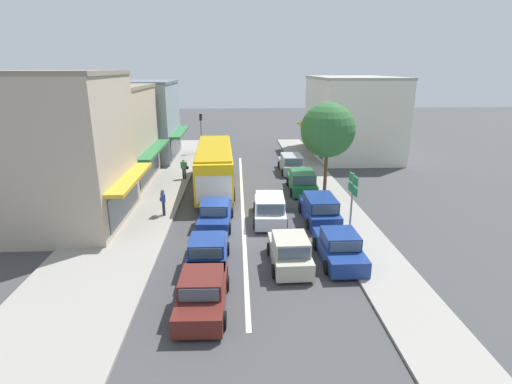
{
  "coord_description": "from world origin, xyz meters",
  "views": [
    {
      "loc": [
        -0.33,
        -21.71,
        8.77
      ],
      "look_at": [
        0.86,
        2.51,
        1.2
      ],
      "focal_mm": 28.0,
      "sensor_mm": 36.0,
      "label": 1
    }
  ],
  "objects_px": {
    "wagon_adjacent_lane_trail": "(270,209)",
    "pedestrian_browsing_midblock": "(184,168)",
    "parked_wagon_kerb_rear": "(291,164)",
    "sedan_queue_far_back": "(208,254)",
    "street_tree_right": "(328,130)",
    "sedan_behind_bus_near": "(215,215)",
    "sedan_adjacent_lane_lead": "(202,293)",
    "pedestrian_with_handbag_near": "(163,201)",
    "parked_sedan_kerb_front": "(339,248)",
    "parked_wagon_kerb_second": "(319,209)",
    "city_bus": "(215,164)",
    "traffic_light_downstreet": "(201,127)",
    "directional_road_sign": "(353,190)",
    "hatchback_queue_gap_filler": "(290,252)",
    "parked_wagon_kerb_third": "(302,182)"
  },
  "relations": [
    {
      "from": "hatchback_queue_gap_filler",
      "to": "directional_road_sign",
      "type": "height_order",
      "value": "directional_road_sign"
    },
    {
      "from": "parked_wagon_kerb_second",
      "to": "parked_wagon_kerb_rear",
      "type": "bearing_deg",
      "value": 90.63
    },
    {
      "from": "wagon_adjacent_lane_trail",
      "to": "parked_wagon_kerb_rear",
      "type": "distance_m",
      "value": 11.83
    },
    {
      "from": "city_bus",
      "to": "wagon_adjacent_lane_trail",
      "type": "relative_size",
      "value": 2.39
    },
    {
      "from": "parked_wagon_kerb_third",
      "to": "traffic_light_downstreet",
      "type": "xyz_separation_m",
      "value": [
        -8.48,
        14.07,
        2.11
      ]
    },
    {
      "from": "directional_road_sign",
      "to": "sedan_queue_far_back",
      "type": "bearing_deg",
      "value": -158.25
    },
    {
      "from": "city_bus",
      "to": "sedan_behind_bus_near",
      "type": "relative_size",
      "value": 2.56
    },
    {
      "from": "sedan_adjacent_lane_lead",
      "to": "parked_sedan_kerb_front",
      "type": "xyz_separation_m",
      "value": [
        6.14,
        3.65,
        0.0
      ]
    },
    {
      "from": "sedan_queue_far_back",
      "to": "street_tree_right",
      "type": "relative_size",
      "value": 0.64
    },
    {
      "from": "hatchback_queue_gap_filler",
      "to": "wagon_adjacent_lane_trail",
      "type": "xyz_separation_m",
      "value": [
        -0.45,
        5.81,
        0.04
      ]
    },
    {
      "from": "sedan_adjacent_lane_lead",
      "to": "pedestrian_with_handbag_near",
      "type": "bearing_deg",
      "value": 107.65
    },
    {
      "from": "hatchback_queue_gap_filler",
      "to": "street_tree_right",
      "type": "bearing_deg",
      "value": 69.85
    },
    {
      "from": "parked_wagon_kerb_rear",
      "to": "traffic_light_downstreet",
      "type": "distance_m",
      "value": 12.07
    },
    {
      "from": "directional_road_sign",
      "to": "sedan_behind_bus_near",
      "type": "bearing_deg",
      "value": 163.35
    },
    {
      "from": "parked_sedan_kerb_front",
      "to": "directional_road_sign",
      "type": "height_order",
      "value": "directional_road_sign"
    },
    {
      "from": "wagon_adjacent_lane_trail",
      "to": "pedestrian_browsing_midblock",
      "type": "distance_m",
      "value": 11.1
    },
    {
      "from": "city_bus",
      "to": "directional_road_sign",
      "type": "xyz_separation_m",
      "value": [
        7.66,
        -9.56,
        0.82
      ]
    },
    {
      "from": "hatchback_queue_gap_filler",
      "to": "sedan_queue_far_back",
      "type": "distance_m",
      "value": 3.75
    },
    {
      "from": "sedan_behind_bus_near",
      "to": "pedestrian_with_handbag_near",
      "type": "xyz_separation_m",
      "value": [
        -3.22,
        1.48,
        0.4
      ]
    },
    {
      "from": "wagon_adjacent_lane_trail",
      "to": "parked_wagon_kerb_rear",
      "type": "height_order",
      "value": "same"
    },
    {
      "from": "parked_sedan_kerb_front",
      "to": "wagon_adjacent_lane_trail",
      "type": "bearing_deg",
      "value": 118.0
    },
    {
      "from": "parked_sedan_kerb_front",
      "to": "parked_wagon_kerb_second",
      "type": "distance_m",
      "value": 5.17
    },
    {
      "from": "sedan_behind_bus_near",
      "to": "parked_sedan_kerb_front",
      "type": "distance_m",
      "value": 7.68
    },
    {
      "from": "street_tree_right",
      "to": "parked_wagon_kerb_rear",
      "type": "bearing_deg",
      "value": 103.42
    },
    {
      "from": "wagon_adjacent_lane_trail",
      "to": "street_tree_right",
      "type": "relative_size",
      "value": 0.7
    },
    {
      "from": "wagon_adjacent_lane_trail",
      "to": "traffic_light_downstreet",
      "type": "bearing_deg",
      "value": 105.82
    },
    {
      "from": "sedan_behind_bus_near",
      "to": "sedan_adjacent_lane_lead",
      "type": "bearing_deg",
      "value": -90.59
    },
    {
      "from": "traffic_light_downstreet",
      "to": "sedan_queue_far_back",
      "type": "bearing_deg",
      "value": -84.81
    },
    {
      "from": "pedestrian_browsing_midblock",
      "to": "city_bus",
      "type": "bearing_deg",
      "value": -43.38
    },
    {
      "from": "sedan_queue_far_back",
      "to": "parked_wagon_kerb_rear",
      "type": "distance_m",
      "value": 18.29
    },
    {
      "from": "sedan_queue_far_back",
      "to": "parked_sedan_kerb_front",
      "type": "height_order",
      "value": "same"
    },
    {
      "from": "hatchback_queue_gap_filler",
      "to": "parked_wagon_kerb_third",
      "type": "height_order",
      "value": "parked_wagon_kerb_third"
    },
    {
      "from": "parked_wagon_kerb_rear",
      "to": "directional_road_sign",
      "type": "height_order",
      "value": "directional_road_sign"
    },
    {
      "from": "hatchback_queue_gap_filler",
      "to": "directional_road_sign",
      "type": "distance_m",
      "value": 5.12
    },
    {
      "from": "parked_sedan_kerb_front",
      "to": "parked_wagon_kerb_second",
      "type": "bearing_deg",
      "value": 88.92
    },
    {
      "from": "traffic_light_downstreet",
      "to": "city_bus",
      "type": "bearing_deg",
      "value": -81.12
    },
    {
      "from": "parked_sedan_kerb_front",
      "to": "sedan_adjacent_lane_lead",
      "type": "bearing_deg",
      "value": -149.26
    },
    {
      "from": "sedan_queue_far_back",
      "to": "hatchback_queue_gap_filler",
      "type": "bearing_deg",
      "value": -0.91
    },
    {
      "from": "parked_wagon_kerb_second",
      "to": "directional_road_sign",
      "type": "distance_m",
      "value": 3.45
    },
    {
      "from": "parked_wagon_kerb_rear",
      "to": "traffic_light_downstreet",
      "type": "height_order",
      "value": "traffic_light_downstreet"
    },
    {
      "from": "parked_wagon_kerb_second",
      "to": "pedestrian_with_handbag_near",
      "type": "distance_m",
      "value": 9.43
    },
    {
      "from": "pedestrian_with_handbag_near",
      "to": "pedestrian_browsing_midblock",
      "type": "bearing_deg",
      "value": 88.35
    },
    {
      "from": "city_bus",
      "to": "parked_wagon_kerb_rear",
      "type": "relative_size",
      "value": 2.42
    },
    {
      "from": "street_tree_right",
      "to": "pedestrian_with_handbag_near",
      "type": "height_order",
      "value": "street_tree_right"
    },
    {
      "from": "parked_sedan_kerb_front",
      "to": "street_tree_right",
      "type": "bearing_deg",
      "value": 81.52
    },
    {
      "from": "wagon_adjacent_lane_trail",
      "to": "directional_road_sign",
      "type": "height_order",
      "value": "directional_road_sign"
    },
    {
      "from": "sedan_adjacent_lane_lead",
      "to": "pedestrian_browsing_midblock",
      "type": "distance_m",
      "value": 18.46
    },
    {
      "from": "street_tree_right",
      "to": "wagon_adjacent_lane_trail",
      "type": "bearing_deg",
      "value": -131.67
    },
    {
      "from": "street_tree_right",
      "to": "sedan_behind_bus_near",
      "type": "bearing_deg",
      "value": -143.77
    },
    {
      "from": "parked_sedan_kerb_front",
      "to": "traffic_light_downstreet",
      "type": "relative_size",
      "value": 1.0
    }
  ]
}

